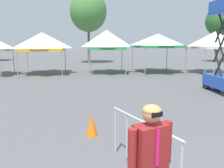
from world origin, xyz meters
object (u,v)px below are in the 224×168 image
tree_behind_tents_left (219,21)px  crowd_barrier_near_person (142,137)px  traffic_cone_lot_center (92,125)px  canopy_tent_behind_left (215,40)px  canopy_tent_center (107,40)px  tree_behind_tents_right (88,12)px  canopy_tent_far_right (158,41)px  person_foreground (150,162)px  canopy_tent_right_of_center (42,42)px

tree_behind_tents_left → crowd_barrier_near_person: size_ratio=3.42×
crowd_barrier_near_person → traffic_cone_lot_center: 2.21m
canopy_tent_behind_left → crowd_barrier_near_person: canopy_tent_behind_left is taller
canopy_tent_center → tree_behind_tents_left: (14.74, 8.28, 2.30)m
crowd_barrier_near_person → tree_behind_tents_right: bearing=89.8°
canopy_tent_far_right → canopy_tent_center: bearing=178.6°
person_foreground → crowd_barrier_near_person: person_foreground is taller
canopy_tent_center → canopy_tent_behind_left: size_ratio=1.03×
tree_behind_tents_right → canopy_tent_right_of_center: bearing=-113.9°
canopy_tent_behind_left → tree_behind_tents_left: 11.67m
canopy_tent_center → traffic_cone_lot_center: 12.88m
canopy_tent_center → person_foreground: (-1.39, -15.91, -1.64)m
person_foreground → tree_behind_tents_left: 29.34m
canopy_tent_center → crowd_barrier_near_person: canopy_tent_center is taller
canopy_tent_behind_left → person_foreground: 17.71m
canopy_tent_right_of_center → traffic_cone_lot_center: canopy_tent_right_of_center is taller
tree_behind_tents_right → crowd_barrier_near_person: (-0.09, -23.71, -5.17)m
tree_behind_tents_right → traffic_cone_lot_center: tree_behind_tents_right is taller
tree_behind_tents_left → traffic_cone_lot_center: bearing=-128.7°
canopy_tent_center → canopy_tent_behind_left: (8.46, -1.27, -0.03)m
crowd_barrier_near_person → traffic_cone_lot_center: (-0.84, 2.00, -0.44)m
canopy_tent_far_right → tree_behind_tents_right: size_ratio=0.44×
canopy_tent_center → canopy_tent_far_right: (4.17, -0.10, -0.08)m
person_foreground → traffic_cone_lot_center: person_foreground is taller
canopy_tent_behind_left → traffic_cone_lot_center: bearing=-132.8°
canopy_tent_right_of_center → crowd_barrier_near_person: canopy_tent_right_of_center is taller
canopy_tent_behind_left → person_foreground: (-9.84, -14.64, -1.61)m
canopy_tent_behind_left → tree_behind_tents_right: (-9.46, 10.47, 3.28)m
canopy_tent_far_right → tree_behind_tents_left: 13.70m
tree_behind_tents_left → traffic_cone_lot_center: 27.06m
traffic_cone_lot_center → canopy_tent_center: bearing=81.2°
tree_behind_tents_left → traffic_cone_lot_center: (-16.68, -20.79, -4.66)m
canopy_tent_center → person_foreground: size_ratio=1.93×
crowd_barrier_near_person → traffic_cone_lot_center: size_ratio=3.20×
canopy_tent_right_of_center → tree_behind_tents_left: 21.43m
crowd_barrier_near_person → traffic_cone_lot_center: crowd_barrier_near_person is taller
person_foreground → canopy_tent_far_right: bearing=70.6°
canopy_tent_center → traffic_cone_lot_center: canopy_tent_center is taller
canopy_tent_behind_left → tree_behind_tents_left: tree_behind_tents_left is taller
tree_behind_tents_right → person_foreground: bearing=-90.9°
canopy_tent_behind_left → crowd_barrier_near_person: 16.43m
canopy_tent_right_of_center → person_foreground: (3.59, -16.16, -1.49)m
canopy_tent_right_of_center → traffic_cone_lot_center: (3.04, -12.76, -2.22)m
canopy_tent_far_right → crowd_barrier_near_person: (-5.26, -14.41, -1.84)m
canopy_tent_far_right → tree_behind_tents_left: tree_behind_tents_left is taller
canopy_tent_far_right → traffic_cone_lot_center: 14.02m
canopy_tent_far_right → canopy_tent_right_of_center: bearing=177.8°
canopy_tent_far_right → canopy_tent_behind_left: 4.45m
canopy_tent_right_of_center → canopy_tent_behind_left: canopy_tent_behind_left is taller
person_foreground → canopy_tent_behind_left: bearing=56.1°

